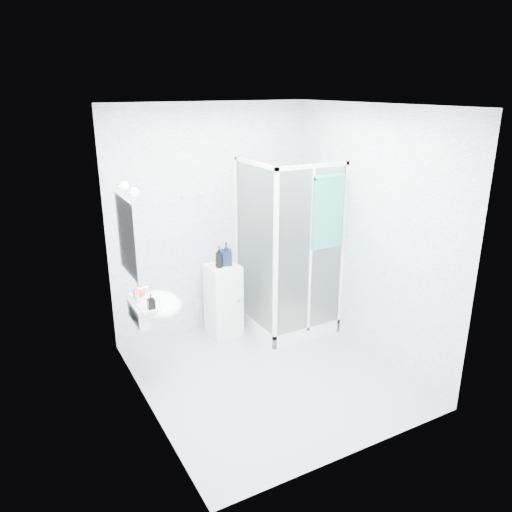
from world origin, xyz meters
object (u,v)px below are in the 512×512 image
storage_cabinet (224,300)px  shampoo_bottle_a (219,257)px  soap_dispenser_orange (139,290)px  shower_enclosure (286,295)px  wall_basin (154,306)px  shampoo_bottle_b (226,254)px  hand_towel (328,210)px  soap_dispenser_black (151,301)px

storage_cabinet → shampoo_bottle_a: (-0.05, -0.03, 0.54)m
shampoo_bottle_a → soap_dispenser_orange: shampoo_bottle_a is taller
shower_enclosure → storage_cabinet: (-0.67, 0.27, -0.03)m
wall_basin → storage_cabinet: 1.20m
storage_cabinet → shampoo_bottle_b: bearing=-1.0°
storage_cabinet → hand_towel: size_ratio=1.06×
soap_dispenser_orange → hand_towel: bearing=-5.5°
shampoo_bottle_a → shampoo_bottle_b: size_ratio=0.93×
wall_basin → soap_dispenser_orange: (-0.10, 0.11, 0.14)m
shampoo_bottle_a → hand_towel: bearing=-32.9°
soap_dispenser_orange → storage_cabinet: bearing=23.5°
wall_basin → shampoo_bottle_b: size_ratio=2.15×
soap_dispenser_black → shampoo_bottle_a: bearing=36.3°
wall_basin → storage_cabinet: bearing=30.7°
shower_enclosure → shampoo_bottle_a: (-0.73, 0.23, 0.51)m
storage_cabinet → soap_dispenser_orange: 1.29m
hand_towel → soap_dispenser_black: (-1.99, -0.10, -0.58)m
wall_basin → shampoo_bottle_b: shampoo_bottle_b is taller
shower_enclosure → shampoo_bottle_b: shower_enclosure is taller
wall_basin → shampoo_bottle_a: bearing=30.7°
shampoo_bottle_b → soap_dispenser_black: bearing=-145.1°
shower_enclosure → shampoo_bottle_b: size_ratio=7.68×
wall_basin → shampoo_bottle_a: size_ratio=2.31×
wall_basin → soap_dispenser_black: bearing=-113.0°
shower_enclosure → shampoo_bottle_a: bearing=162.1°
storage_cabinet → shampoo_bottle_b: shampoo_bottle_b is taller
wall_basin → soap_dispenser_black: size_ratio=4.09×
shower_enclosure → soap_dispenser_orange: (-1.76, -0.21, 0.49)m
shampoo_bottle_b → soap_dispenser_orange: (-1.13, -0.47, -0.03)m
shower_enclosure → hand_towel: bearing=-57.7°
hand_towel → soap_dispenser_orange: size_ratio=5.21×
wall_basin → soap_dispenser_black: (-0.08, -0.19, 0.13)m
wall_basin → soap_dispenser_orange: bearing=133.3°
shower_enclosure → hand_towel: 1.17m
shampoo_bottle_a → soap_dispenser_orange: (-1.03, -0.44, -0.02)m
hand_towel → soap_dispenser_black: 2.08m
storage_cabinet → soap_dispenser_black: soap_dispenser_black is taller
shower_enclosure → shampoo_bottle_a: shower_enclosure is taller
shampoo_bottle_a → soap_dispenser_black: (-1.01, -0.74, -0.03)m
storage_cabinet → hand_towel: bearing=-37.0°
storage_cabinet → hand_towel: hand_towel is taller
wall_basin → shower_enclosure: bearing=10.8°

